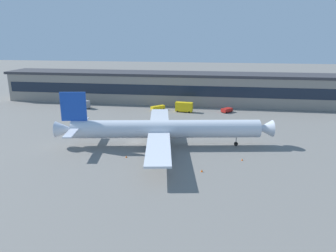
{
  "coord_description": "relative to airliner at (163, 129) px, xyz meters",
  "views": [
    {
      "loc": [
        23.84,
        -90.63,
        31.49
      ],
      "look_at": [
        9.58,
        1.88,
        5.0
      ],
      "focal_mm": 34.45,
      "sensor_mm": 36.0,
      "label": 1
    }
  ],
  "objects": [
    {
      "name": "ground_plane",
      "position": [
        -8.66,
        2.28,
        -5.21
      ],
      "size": [
        600.0,
        600.0,
        0.0
      ],
      "primitive_type": "plane",
      "color": "slate"
    },
    {
      "name": "terminal_building",
      "position": [
        -8.66,
        63.75,
        1.98
      ],
      "size": [
        157.9,
        17.93,
        14.35
      ],
      "color": "gray",
      "rests_on": "ground_plane"
    },
    {
      "name": "airliner",
      "position": [
        0.0,
        0.0,
        0.0
      ],
      "size": [
        62.89,
        54.4,
        16.13
      ],
      "color": "silver",
      "rests_on": "ground_plane"
    },
    {
      "name": "catering_truck",
      "position": [
        1.44,
        44.41,
        -2.92
      ],
      "size": [
        7.47,
        3.47,
        4.15
      ],
      "color": "yellow",
      "rests_on": "ground_plane"
    },
    {
      "name": "stair_truck",
      "position": [
        -43.42,
        45.26,
        -3.24
      ],
      "size": [
        6.32,
        5.34,
        3.55
      ],
      "color": "gray",
      "rests_on": "ground_plane"
    },
    {
      "name": "belt_loader",
      "position": [
        -10.03,
        45.67,
        -4.06
      ],
      "size": [
        5.9,
        5.98,
        1.95
      ],
      "color": "yellow",
      "rests_on": "ground_plane"
    },
    {
      "name": "pushback_tractor",
      "position": [
        19.61,
        46.4,
        -4.16
      ],
      "size": [
        5.13,
        5.32,
        1.75
      ],
      "color": "red",
      "rests_on": "ground_plane"
    },
    {
      "name": "traffic_cone_0",
      "position": [
        -8.06,
        -10.69,
        -4.91
      ],
      "size": [
        0.49,
        0.49,
        0.62
      ],
      "primitive_type": "cone",
      "color": "#F2590C",
      "rests_on": "ground_plane"
    },
    {
      "name": "traffic_cone_1",
      "position": [
        12.36,
        -16.94,
        -4.89
      ],
      "size": [
        0.52,
        0.52,
        0.65
      ],
      "primitive_type": "cone",
      "color": "#F2590C",
      "rests_on": "ground_plane"
    },
    {
      "name": "traffic_cone_2",
      "position": [
        22.36,
        -8.09,
        -4.93
      ],
      "size": [
        0.45,
        0.45,
        0.56
      ],
      "primitive_type": "cone",
      "color": "#F2590C",
      "rests_on": "ground_plane"
    }
  ]
}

